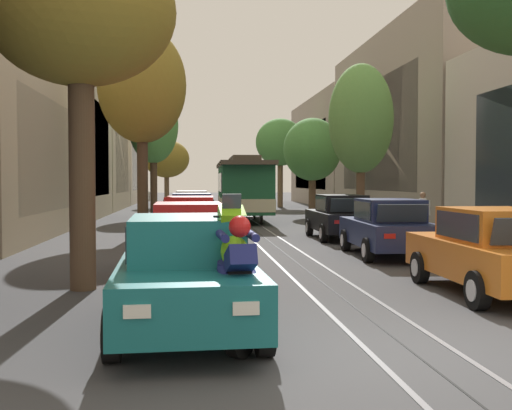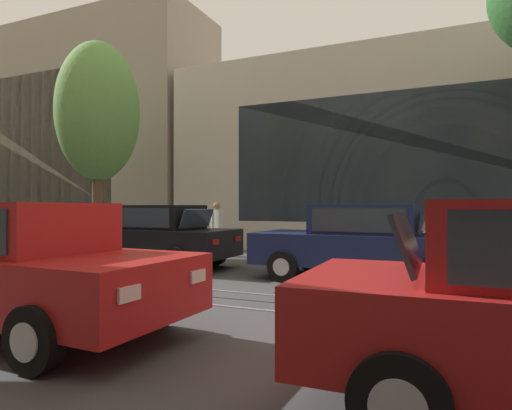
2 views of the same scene
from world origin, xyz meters
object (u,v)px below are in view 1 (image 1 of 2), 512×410
Objects in this scene: street_tree_kerb_left_second at (142,86)px; street_tree_kerb_right_fourth at (280,143)px; street_tree_kerb_left_mid at (153,126)px; cable_car_trolley at (244,189)px; parked_car_teal_near_left at (186,274)px; parked_car_white_fifth_left at (192,207)px; street_tree_kerb_left_fourth at (167,159)px; street_tree_kerb_right_second at (361,119)px; parked_car_red_second_left at (189,238)px; parked_car_orange_near_right at (493,251)px; parked_car_navy_second_right at (388,227)px; street_tree_kerb_left_near at (80,16)px; parked_car_black_mid_right at (341,217)px; pedestrian_on_right_pavement at (423,212)px; pedestrian_crossing_far at (145,199)px; street_tree_kerb_right_mid at (312,150)px; parked_car_red_mid_left at (190,221)px; parked_car_navy_fourth_left at (192,213)px; motorcycle_with_rider at (236,269)px.

street_tree_kerb_left_second is 1.15× the size of street_tree_kerb_right_fourth.
cable_car_trolley is (4.83, -5.06, -3.57)m from street_tree_kerb_left_mid.
parked_car_white_fifth_left is at bearing 89.77° from parked_car_teal_near_left.
street_tree_kerb_left_fourth is 26.81m from street_tree_kerb_right_second.
parked_car_orange_near_right is (5.52, -3.18, 0.00)m from parked_car_red_second_left.
street_tree_kerb_left_second is 1.50× the size of street_tree_kerb_left_fourth.
street_tree_kerb_left_fourth is at bearing 92.55° from parked_car_teal_near_left.
street_tree_kerb_left_near is at bearing -148.76° from parked_car_navy_second_right.
parked_car_teal_near_left is 0.55× the size of street_tree_kerb_left_second.
parked_car_white_fifth_left is 0.63× the size of street_tree_kerb_right_second.
parked_car_white_fifth_left is 10.57m from parked_car_black_mid_right.
parked_car_red_second_left is (0.02, 5.39, 0.00)m from parked_car_teal_near_left.
parked_car_white_fifth_left is at bearing 105.10° from parked_car_orange_near_right.
parked_car_teal_near_left is 15.48m from pedestrian_on_right_pavement.
pedestrian_crossing_far is (-9.64, 11.82, -3.62)m from street_tree_kerb_right_second.
parked_car_black_mid_right is 0.48× the size of cable_car_trolley.
street_tree_kerb_left_mid is (-7.53, 20.27, 4.44)m from parked_car_navy_second_right.
street_tree_kerb_right_second is at bearing 84.08° from parked_car_orange_near_right.
street_tree_kerb_left_fourth is at bearing 102.16° from parked_car_navy_second_right.
street_tree_kerb_right_fourth is (1.60, 32.17, 4.26)m from parked_car_navy_second_right.
cable_car_trolley is (-2.80, 21.05, 0.86)m from parked_car_orange_near_right.
street_tree_kerb_right_mid is at bearing 75.56° from parked_car_teal_near_left.
parked_car_red_second_left and parked_car_red_mid_left have the same top height.
street_tree_kerb_left_second is (0.19, 12.36, 0.53)m from street_tree_kerb_left_near.
street_tree_kerb_left_near reaches higher than street_tree_kerb_right_mid.
parked_car_white_fifth_left is 1.00× the size of parked_car_orange_near_right.
cable_car_trolley is (4.53, 7.35, -4.04)m from street_tree_kerb_left_second.
street_tree_kerb_right_second is at bearing -56.72° from cable_car_trolley.
parked_car_black_mid_right is at bearing 67.90° from parked_car_teal_near_left.
parked_car_red_second_left is at bearing -98.67° from cable_car_trolley.
parked_car_white_fifth_left is (0.07, 17.01, 0.00)m from parked_car_red_second_left.
street_tree_kerb_left_mid reaches higher than parked_car_teal_near_left.
street_tree_kerb_right_mid reaches higher than parked_car_navy_second_right.
parked_car_navy_fourth_left is at bearing -90.01° from parked_car_white_fifth_left.
cable_car_trolley reaches higher than parked_car_orange_near_right.
cable_car_trolley is at bearing 17.89° from parked_car_white_fifth_left.
parked_car_navy_second_right is at bearing 26.11° from parked_car_red_second_left.
parked_car_white_fifth_left is at bearing -69.76° from street_tree_kerb_left_mid.
parked_car_navy_second_right is 0.59× the size of street_tree_kerb_left_mid.
street_tree_kerb_right_fourth reaches higher than parked_car_red_mid_left.
parked_car_red_second_left is 6.04m from parked_car_navy_second_right.
street_tree_kerb_left_fourth reaches higher than parked_car_red_mid_left.
parked_car_orange_near_right is at bearing -74.90° from parked_car_white_fifth_left.
street_tree_kerb_left_second reaches higher than street_tree_kerb_left_mid.
street_tree_kerb_right_second is at bearing -39.33° from parked_car_white_fifth_left.
pedestrian_crossing_far is (-9.84, 0.39, -2.93)m from street_tree_kerb_right_mid.
street_tree_kerb_right_fourth is at bearing 78.60° from parked_car_red_second_left.
street_tree_kerb_left_fourth is at bearing 104.16° from parked_car_black_mid_right.
street_tree_kerb_left_mid is at bearing 116.37° from parked_car_black_mid_right.
cable_car_trolley is 24.40m from motorcycle_with_rider.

